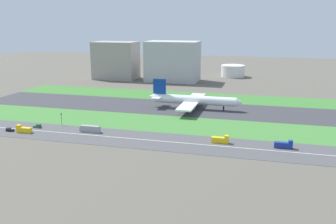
# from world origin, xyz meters

# --- Properties ---
(ground_plane) EXTENTS (800.00, 800.00, 0.00)m
(ground_plane) POSITION_xyz_m (0.00, 0.00, 0.00)
(ground_plane) COLOR #5B564C
(runway) EXTENTS (280.00, 46.00, 0.10)m
(runway) POSITION_xyz_m (0.00, 0.00, 0.05)
(runway) COLOR #38383D
(runway) RESTS_ON ground_plane
(grass_median_north) EXTENTS (280.00, 36.00, 0.10)m
(grass_median_north) POSITION_xyz_m (0.00, 41.00, 0.05)
(grass_median_north) COLOR #3D7A33
(grass_median_north) RESTS_ON ground_plane
(grass_median_south) EXTENTS (280.00, 36.00, 0.10)m
(grass_median_south) POSITION_xyz_m (0.00, -41.00, 0.05)
(grass_median_south) COLOR #427F38
(grass_median_south) RESTS_ON ground_plane
(highway) EXTENTS (280.00, 28.00, 0.10)m
(highway) POSITION_xyz_m (0.00, -73.00, 0.05)
(highway) COLOR #4C4C4F
(highway) RESTS_ON ground_plane
(highway_centerline) EXTENTS (266.00, 0.50, 0.01)m
(highway_centerline) POSITION_xyz_m (0.00, -73.00, 0.11)
(highway_centerline) COLOR silver
(highway_centerline) RESTS_ON highway
(airliner) EXTENTS (65.00, 56.00, 19.70)m
(airliner) POSITION_xyz_m (13.59, 0.00, 6.23)
(airliner) COLOR white
(airliner) RESTS_ON runway
(truck_0) EXTENTS (8.40, 2.50, 4.00)m
(truck_0) POSITION_xyz_m (71.28, -68.00, 1.67)
(truck_0) COLOR navy
(truck_0) RESTS_ON highway
(car_0) EXTENTS (4.40, 1.80, 2.00)m
(car_0) POSITION_xyz_m (-72.20, -78.00, 0.92)
(car_0) COLOR black
(car_0) RESTS_ON highway
(truck_2) EXTENTS (8.40, 2.50, 4.00)m
(truck_2) POSITION_xyz_m (41.38, -68.00, 1.67)
(truck_2) COLOR yellow
(truck_2) RESTS_ON highway
(bus_0) EXTENTS (11.60, 2.50, 3.50)m
(bus_0) POSITION_xyz_m (-29.10, -68.00, 1.82)
(bus_0) COLOR #99999E
(bus_0) RESTS_ON highway
(car_1) EXTENTS (4.40, 1.80, 2.00)m
(car_1) POSITION_xyz_m (-61.52, -68.00, 0.92)
(car_1) COLOR #19662D
(car_1) RESTS_ON highway
(truck_1) EXTENTS (8.40, 2.50, 4.00)m
(truck_1) POSITION_xyz_m (-63.31, -78.00, 1.67)
(truck_1) COLOR yellow
(truck_1) RESTS_ON highway
(traffic_light) EXTENTS (0.36, 0.50, 7.20)m
(traffic_light) POSITION_xyz_m (-51.02, -60.01, 4.29)
(traffic_light) COLOR #4C4C51
(traffic_light) RESTS_ON highway
(terminal_building) EXTENTS (43.48, 27.98, 37.95)m
(terminal_building) POSITION_xyz_m (-90.00, 114.00, 18.97)
(terminal_building) COLOR #9E998E
(terminal_building) RESTS_ON ground_plane
(hangar_building) EXTENTS (51.15, 31.52, 39.27)m
(hangar_building) POSITION_xyz_m (-29.39, 114.00, 19.63)
(hangar_building) COLOR #B2B2B7
(hangar_building) RESTS_ON ground_plane
(fuel_tank_west) EXTENTS (24.98, 24.98, 12.48)m
(fuel_tank_west) POSITION_xyz_m (26.03, 159.00, 6.24)
(fuel_tank_west) COLOR silver
(fuel_tank_west) RESTS_ON ground_plane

